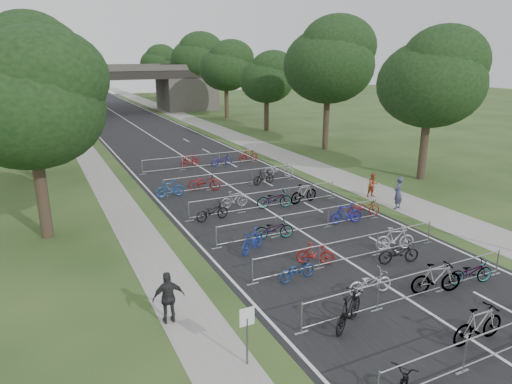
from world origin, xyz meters
The scene contains 55 objects.
ground centered at (0.00, 0.00, 0.00)m, with size 200.00×200.00×0.00m, color #27431C.
road centered at (0.00, 50.00, 0.01)m, with size 11.00×140.00×0.01m, color black.
sidewalk_right centered at (8.00, 50.00, 0.01)m, with size 3.00×140.00×0.01m, color gray.
sidewalk_left centered at (-7.50, 50.00, 0.01)m, with size 2.00×140.00×0.01m, color gray.
lane_markings centered at (0.00, 50.00, 0.00)m, with size 0.12×140.00×0.00m, color silver.
overpass_bridge centered at (0.00, 65.00, 3.53)m, with size 31.00×8.00×7.05m.
park_sign centered at (-6.80, 3.00, 1.27)m, with size 0.45×0.06×1.83m.
tree_left_0 centered at (-11.39, 15.93, 6.49)m, with size 6.72×6.72×10.25m.
tree_right_0 centered at (13.11, 15.93, 6.92)m, with size 7.17×7.17×10.93m.
tree_left_1 centered at (-11.39, 27.93, 7.30)m, with size 7.56×7.56×11.53m.
tree_right_1 centered at (13.11, 27.93, 7.90)m, with size 8.18×8.18×12.47m.
tree_left_2 centered at (-11.39, 39.93, 8.12)m, with size 8.40×8.40×12.81m.
tree_right_2 centered at (13.11, 39.93, 5.95)m, with size 6.16×6.16×9.39m.
tree_left_3 centered at (-11.39, 51.93, 6.49)m, with size 6.72×6.72×10.25m.
tree_right_3 centered at (13.11, 51.93, 6.92)m, with size 7.17×7.17×10.93m.
tree_left_4 centered at (-11.39, 63.93, 7.30)m, with size 7.56×7.56×11.53m.
tree_right_4 centered at (13.11, 63.93, 7.90)m, with size 8.18×8.18×12.47m.
tree_left_5 centered at (-11.39, 75.93, 8.12)m, with size 8.40×8.40×12.81m.
tree_right_5 centered at (13.11, 75.93, 5.95)m, with size 6.16×6.16×9.39m.
tree_left_6 centered at (-11.39, 87.93, 6.49)m, with size 6.72×6.72×10.25m.
tree_right_6 centered at (13.11, 87.93, 6.92)m, with size 7.17×7.17×10.93m.
barrier_row_0 centered at (0.00, 0.00, 0.55)m, with size 9.70×0.08×1.10m.
barrier_row_1 centered at (0.00, 3.60, 0.55)m, with size 9.70×0.08×1.10m.
barrier_row_2 centered at (0.00, 7.20, 0.55)m, with size 9.70×0.08×1.10m.
barrier_row_3 centered at (0.00, 11.00, 0.55)m, with size 9.70×0.08×1.10m.
barrier_row_4 centered at (0.00, 15.00, 0.55)m, with size 9.70×0.08×1.10m.
barrier_row_5 centered at (0.00, 20.00, 0.55)m, with size 9.70×0.08×1.10m.
barrier_row_6 centered at (0.00, 26.00, 0.55)m, with size 9.70×0.08×1.10m.
bike_1 centered at (0.02, 0.82, 0.61)m, with size 0.58×2.04×1.23m, color #A2A4A9.
bike_4 centered at (-3.04, 3.25, 0.61)m, with size 0.58×2.04×1.23m, color black.
bike_5 centered at (-1.01, 4.62, 0.47)m, with size 0.63×1.79×0.94m, color #B8B6BF.
bike_6 centered at (1.23, 3.60, 0.60)m, with size 0.57×2.01×1.21m, color #A2A4A9.
bike_7 centered at (3.01, 3.54, 0.49)m, with size 0.65×1.86×0.98m, color #A2A4A9.
bike_8 centered at (-2.87, 6.75, 0.44)m, with size 0.58×1.67×0.88m, color navy.
bike_9 centered at (-1.44, 7.65, 0.49)m, with size 0.46×1.62×0.98m, color maroon.
bike_10 centered at (1.79, 6.16, 0.48)m, with size 0.64×1.83×0.96m, color black.
bike_11 centered at (2.61, 7.28, 0.55)m, with size 0.52×1.83×1.10m, color #B8B8C0.
bike_12 centered at (-3.28, 9.95, 0.53)m, with size 0.50×1.78×1.07m, color navy.
bike_13 centered at (-1.68, 10.90, 0.49)m, with size 0.66×1.88×0.99m, color #A2A4A9.
bike_14 centered at (2.70, 11.02, 0.55)m, with size 0.52×1.84×1.11m, color navy.
bike_15 centered at (4.30, 11.58, 0.47)m, with size 0.62×1.78×0.94m, color maroon.
bike_16 centered at (-3.45, 14.58, 0.50)m, with size 0.66×1.89×0.99m, color black.
bike_17 centered at (-1.55, 15.98, 0.50)m, with size 0.47×1.68×1.01m, color gray.
bike_18 centered at (0.51, 14.91, 0.54)m, with size 0.72×2.06×1.08m, color #A2A4A9.
bike_19 centered at (2.55, 14.99, 0.59)m, with size 0.56×1.98×1.19m, color #A2A4A9.
bike_20 centered at (-4.30, 19.65, 0.54)m, with size 0.51×1.80×1.08m, color #1A4A91.
bike_21 centered at (-1.88, 20.09, 0.55)m, with size 0.73×2.09×1.10m, color maroon.
bike_22 centered at (2.23, 19.62, 0.50)m, with size 0.47×1.67×1.00m, color black.
bike_23 centered at (4.16, 20.95, 0.55)m, with size 0.73×2.10×1.10m, color #9A99A0.
bike_25 centered at (-0.62, 26.90, 0.49)m, with size 0.46×1.63×0.98m, color maroon.
bike_26 centered at (1.69, 25.92, 0.46)m, with size 0.61×1.75×0.92m, color navy.
bike_27 centered at (4.30, 26.48, 0.50)m, with size 0.47×1.65×0.99m, color maroon.
pedestrian_a centered at (6.80, 11.67, 0.95)m, with size 0.69×0.46×1.90m, color #363751.
pedestrian_b centered at (7.02, 14.07, 0.77)m, with size 0.75×0.58×1.54m, color #9F4322.
pedestrian_c centered at (-8.20, 6.08, 0.91)m, with size 1.06×0.44×1.81m, color #28282A.
Camera 1 is at (-11.48, -7.12, 8.57)m, focal length 32.00 mm.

